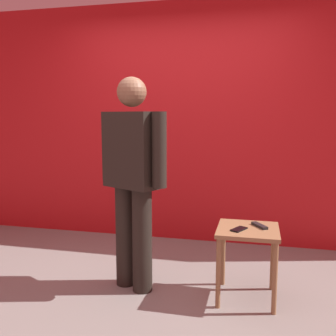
% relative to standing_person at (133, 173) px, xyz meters
% --- Properties ---
extents(ground_plane, '(12.00, 12.00, 0.00)m').
position_rel_standing_person_xyz_m(ground_plane, '(0.14, -0.27, -0.95)').
color(ground_plane, gray).
extents(back_wall_red, '(5.52, 0.12, 2.63)m').
position_rel_standing_person_xyz_m(back_wall_red, '(0.14, 1.36, 0.36)').
color(back_wall_red, red).
rests_on(back_wall_red, ground_plane).
extents(standing_person, '(0.65, 0.41, 1.70)m').
position_rel_standing_person_xyz_m(standing_person, '(0.00, 0.00, 0.00)').
color(standing_person, black).
rests_on(standing_person, ground_plane).
extents(side_table, '(0.46, 0.46, 0.56)m').
position_rel_standing_person_xyz_m(side_table, '(0.91, 0.01, -0.49)').
color(side_table, olive).
rests_on(side_table, ground_plane).
extents(cell_phone, '(0.13, 0.16, 0.01)m').
position_rel_standing_person_xyz_m(cell_phone, '(0.84, -0.04, -0.39)').
color(cell_phone, black).
rests_on(cell_phone, side_table).
extents(tv_remote, '(0.13, 0.17, 0.02)m').
position_rel_standing_person_xyz_m(tv_remote, '(0.99, 0.07, -0.38)').
color(tv_remote, black).
rests_on(tv_remote, side_table).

